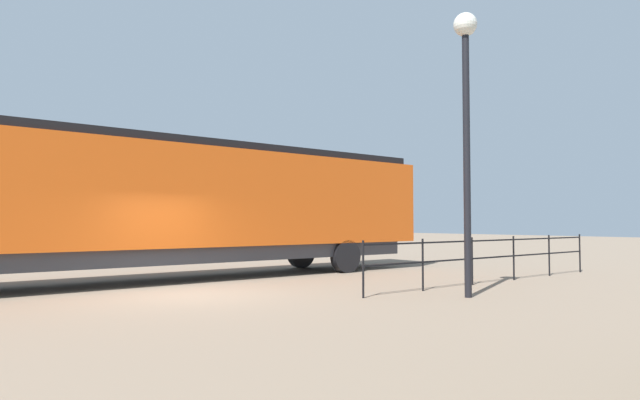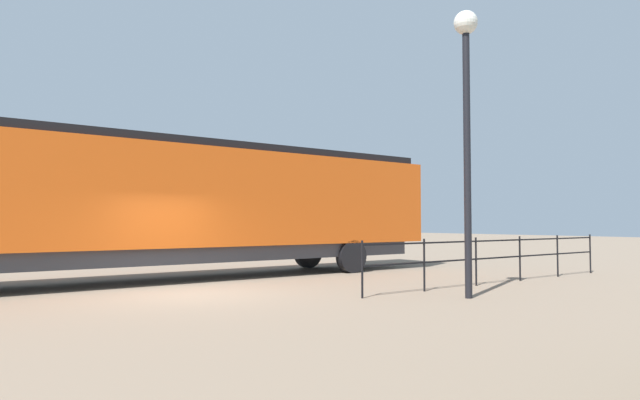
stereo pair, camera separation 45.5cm
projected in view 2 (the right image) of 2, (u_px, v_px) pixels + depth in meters
name	position (u px, v px, depth m)	size (l,w,h in m)	color
ground_plane	(189.00, 294.00, 12.60)	(120.00, 120.00, 0.00)	#84705B
locomotive	(192.00, 202.00, 16.07)	(2.84, 17.93, 4.07)	#D15114
lamp_post	(466.00, 92.00, 12.15)	(0.54, 0.54, 6.52)	black
platform_fence	(499.00, 253.00, 14.94)	(0.05, 10.08, 1.29)	black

